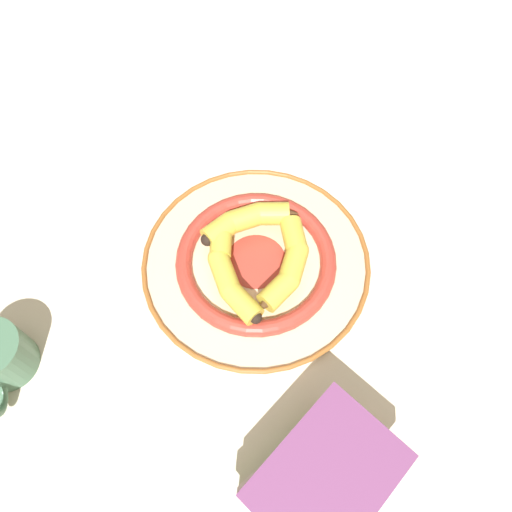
% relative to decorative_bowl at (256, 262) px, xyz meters
% --- Properties ---
extents(ground_plane, '(2.80, 2.80, 0.00)m').
position_rel_decorative_bowl_xyz_m(ground_plane, '(0.03, -0.02, -0.01)').
color(ground_plane, beige).
extents(decorative_bowl, '(0.39, 0.39, 0.03)m').
position_rel_decorative_bowl_xyz_m(decorative_bowl, '(0.00, 0.00, 0.00)').
color(decorative_bowl, beige).
rests_on(decorative_bowl, ground_plane).
extents(banana_a, '(0.11, 0.16, 0.04)m').
position_rel_decorative_bowl_xyz_m(banana_a, '(-0.05, 0.04, 0.04)').
color(banana_a, gold).
rests_on(banana_a, decorative_bowl).
extents(banana_b, '(0.18, 0.12, 0.04)m').
position_rel_decorative_bowl_xyz_m(banana_b, '(-0.01, -0.06, 0.04)').
color(banana_b, gold).
rests_on(banana_b, decorative_bowl).
extents(banana_c, '(0.10, 0.17, 0.04)m').
position_rel_decorative_bowl_xyz_m(banana_c, '(0.06, 0.01, 0.04)').
color(banana_c, gold).
rests_on(banana_c, decorative_bowl).
extents(book_stack, '(0.16, 0.21, 0.10)m').
position_rel_decorative_bowl_xyz_m(book_stack, '(0.29, -0.21, 0.04)').
color(book_stack, '#4C754C').
rests_on(book_stack, ground_plane).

